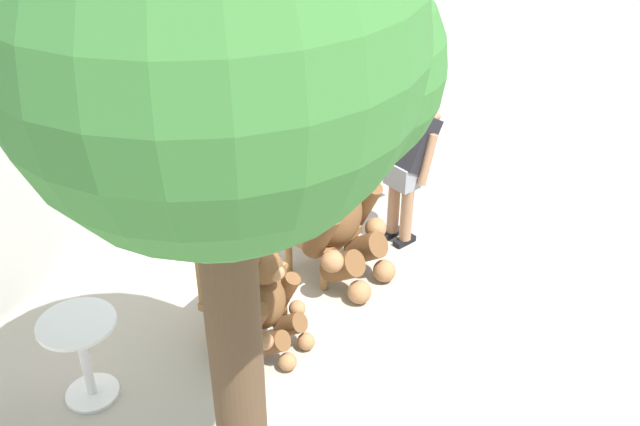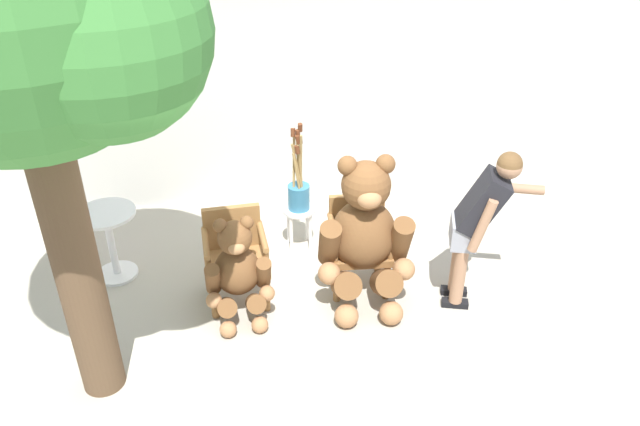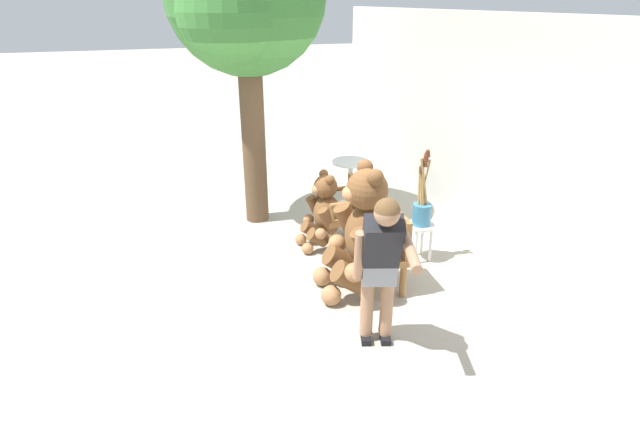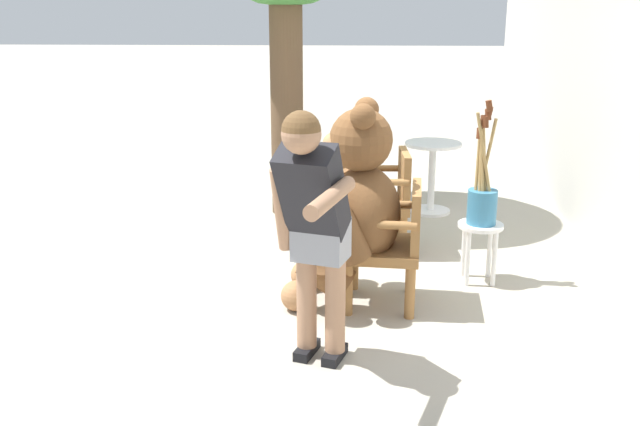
{
  "view_description": "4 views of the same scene",
  "coord_description": "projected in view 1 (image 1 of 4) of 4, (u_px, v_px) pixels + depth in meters",
  "views": [
    {
      "loc": [
        -4.02,
        -2.51,
        4.04
      ],
      "look_at": [
        0.2,
        0.21,
        0.89
      ],
      "focal_mm": 40.0,
      "sensor_mm": 36.0,
      "label": 1
    },
    {
      "loc": [
        -0.67,
        -4.2,
        3.7
      ],
      "look_at": [
        0.19,
        0.38,
        0.88
      ],
      "focal_mm": 35.0,
      "sensor_mm": 36.0,
      "label": 2
    },
    {
      "loc": [
        4.87,
        -1.66,
        2.94
      ],
      "look_at": [
        0.38,
        -0.16,
        0.9
      ],
      "focal_mm": 28.0,
      "sensor_mm": 36.0,
      "label": 3
    },
    {
      "loc": [
        5.27,
        0.21,
        2.06
      ],
      "look_at": [
        0.31,
        -0.01,
        0.58
      ],
      "focal_mm": 40.0,
      "sensor_mm": 36.0,
      "label": 4
    }
  ],
  "objects": [
    {
      "name": "teddy_bear_large",
      "position": [
        340.0,
        212.0,
        6.3
      ],
      "size": [
        0.87,
        0.85,
        1.44
      ],
      "color": "brown",
      "rests_on": "ground"
    },
    {
      "name": "teddy_bear_small",
      "position": [
        268.0,
        300.0,
        5.59
      ],
      "size": [
        0.6,
        0.57,
        1.0
      ],
      "color": "brown",
      "rests_on": "ground"
    },
    {
      "name": "wooden_chair_left",
      "position": [
        239.0,
        291.0,
        5.74
      ],
      "size": [
        0.57,
        0.54,
        0.86
      ],
      "color": "olive",
      "rests_on": "ground"
    },
    {
      "name": "wooden_chair_right",
      "position": [
        316.0,
        225.0,
        6.55
      ],
      "size": [
        0.6,
        0.57,
        0.86
      ],
      "color": "olive",
      "rests_on": "ground"
    },
    {
      "name": "round_side_table",
      "position": [
        83.0,
        350.0,
        5.17
      ],
      "size": [
        0.56,
        0.56,
        0.72
      ],
      "color": "white",
      "rests_on": "ground"
    },
    {
      "name": "white_stool",
      "position": [
        227.0,
        235.0,
        6.61
      ],
      "size": [
        0.34,
        0.34,
        0.46
      ],
      "color": "white",
      "rests_on": "ground"
    },
    {
      "name": "patio_tree",
      "position": [
        232.0,
        56.0,
        3.25
      ],
      "size": [
        2.09,
        1.99,
        4.0
      ],
      "color": "brown",
      "rests_on": "ground"
    },
    {
      "name": "person_visitor",
      "position": [
        412.0,
        156.0,
        6.75
      ],
      "size": [
        0.85,
        0.48,
        1.53
      ],
      "color": "black",
      "rests_on": "ground"
    },
    {
      "name": "back_wall",
      "position": [
        107.0,
        107.0,
        6.52
      ],
      "size": [
        10.0,
        0.16,
        2.8
      ],
      "primitive_type": "cube",
      "color": "beige",
      "rests_on": "ground"
    },
    {
      "name": "brush_bucket",
      "position": [
        224.0,
        206.0,
        6.44
      ],
      "size": [
        0.22,
        0.22,
        0.93
      ],
      "color": "teal",
      "rests_on": "white_stool"
    },
    {
      "name": "ground_plane",
      "position": [
        327.0,
        317.0,
        6.16
      ],
      "size": [
        60.0,
        60.0,
        0.0
      ],
      "primitive_type": "plane",
      "color": "#A8A091"
    }
  ]
}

